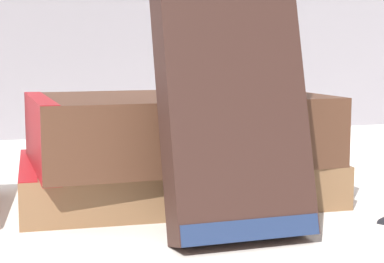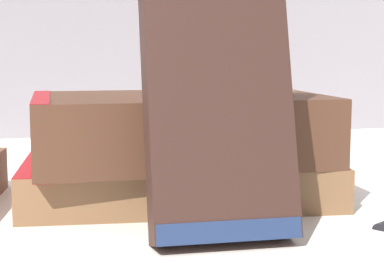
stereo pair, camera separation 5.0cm
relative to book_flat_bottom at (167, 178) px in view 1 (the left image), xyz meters
name	(u,v)px [view 1 (the left image)]	position (x,y,z in m)	size (l,w,h in m)	color
ground_plane	(228,211)	(0.03, -0.05, -0.02)	(3.00, 3.00, 0.00)	white
book_flat_bottom	(167,178)	(0.00, 0.00, 0.00)	(0.24, 0.15, 0.03)	brown
book_flat_top	(171,128)	(0.00, -0.01, 0.04)	(0.21, 0.13, 0.05)	#4C2D1E
book_leaning_front	(233,107)	(0.01, -0.11, 0.06)	(0.09, 0.07, 0.17)	#331E19
pocket_watch	(254,91)	(0.06, -0.03, 0.07)	(0.06, 0.06, 0.01)	silver
reading_glasses	(103,169)	(-0.03, 0.12, -0.01)	(0.10, 0.06, 0.00)	#4C3828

